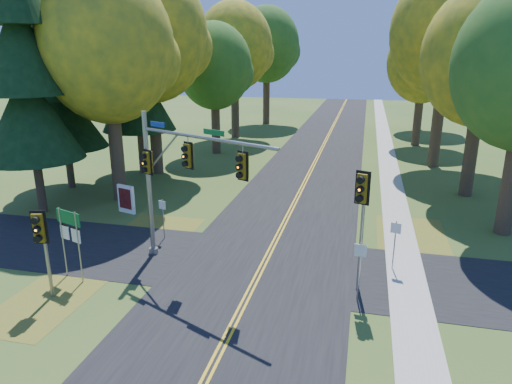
% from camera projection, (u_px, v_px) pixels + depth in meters
% --- Properties ---
extents(ground, '(160.00, 160.00, 0.00)m').
position_uv_depth(ground, '(253.00, 286.00, 18.72)').
color(ground, '#334F1B').
rests_on(ground, ground).
extents(road_main, '(8.00, 160.00, 0.02)m').
position_uv_depth(road_main, '(253.00, 286.00, 18.71)').
color(road_main, black).
rests_on(road_main, ground).
extents(road_cross, '(60.00, 6.00, 0.02)m').
position_uv_depth(road_cross, '(263.00, 265.00, 20.57)').
color(road_cross, black).
rests_on(road_cross, ground).
extents(centerline_left, '(0.10, 160.00, 0.01)m').
position_uv_depth(centerline_left, '(250.00, 286.00, 18.73)').
color(centerline_left, gold).
rests_on(centerline_left, road_main).
extents(centerline_right, '(0.10, 160.00, 0.01)m').
position_uv_depth(centerline_right, '(255.00, 286.00, 18.69)').
color(centerline_right, gold).
rests_on(centerline_right, road_main).
extents(sidewalk_east, '(1.60, 160.00, 0.06)m').
position_uv_depth(sidewalk_east, '(411.00, 304.00, 17.32)').
color(sidewalk_east, '#9E998E').
rests_on(sidewalk_east, ground).
extents(leaf_patch_w_near, '(4.00, 6.00, 0.00)m').
position_uv_depth(leaf_patch_w_near, '(151.00, 236.00, 23.88)').
color(leaf_patch_w_near, olive).
rests_on(leaf_patch_w_near, ground).
extents(leaf_patch_e, '(3.50, 8.00, 0.00)m').
position_uv_depth(leaf_patch_e, '(413.00, 245.00, 22.77)').
color(leaf_patch_e, olive).
rests_on(leaf_patch_e, ground).
extents(leaf_patch_w_far, '(3.00, 5.00, 0.00)m').
position_uv_depth(leaf_patch_w_far, '(46.00, 301.00, 17.60)').
color(leaf_patch_w_far, olive).
rests_on(leaf_patch_w_far, ground).
extents(tree_w_a, '(8.00, 8.00, 14.15)m').
position_uv_depth(tree_w_a, '(109.00, 47.00, 27.13)').
color(tree_w_a, '#38281C').
rests_on(tree_w_a, ground).
extents(tree_w_b, '(8.60, 8.60, 15.38)m').
position_uv_depth(tree_w_b, '(151.00, 36.00, 33.43)').
color(tree_w_b, '#38281C').
rests_on(tree_w_b, ground).
extents(tree_e_b, '(7.60, 7.60, 13.33)m').
position_uv_depth(tree_e_b, '(485.00, 57.00, 28.14)').
color(tree_e_b, '#38281C').
rests_on(tree_e_b, ground).
extents(tree_w_c, '(6.80, 6.80, 11.91)m').
position_uv_depth(tree_w_c, '(215.00, 67.00, 41.26)').
color(tree_w_c, '#38281C').
rests_on(tree_w_c, ground).
extents(tree_e_c, '(8.80, 8.80, 15.79)m').
position_uv_depth(tree_e_c, '(449.00, 33.00, 35.40)').
color(tree_e_c, '#38281C').
rests_on(tree_e_c, ground).
extents(tree_w_d, '(8.20, 8.20, 14.56)m').
position_uv_depth(tree_w_d, '(235.00, 47.00, 48.95)').
color(tree_w_d, '#38281C').
rests_on(tree_w_d, ground).
extents(tree_e_d, '(7.00, 7.00, 12.32)m').
position_uv_depth(tree_e_d, '(424.00, 62.00, 44.78)').
color(tree_e_d, '#38281C').
rests_on(tree_e_d, ground).
extents(tree_w_e, '(8.40, 8.40, 14.97)m').
position_uv_depth(tree_w_e, '(267.00, 45.00, 58.73)').
color(tree_w_e, '#38281C').
rests_on(tree_w_e, ground).
extents(tree_e_e, '(7.80, 7.80, 13.74)m').
position_uv_depth(tree_e_e, '(426.00, 52.00, 54.19)').
color(tree_e_e, '#38281C').
rests_on(tree_e_e, ground).
extents(pine_a, '(5.60, 5.60, 19.48)m').
position_uv_depth(pine_a, '(21.00, 53.00, 24.83)').
color(pine_a, '#38281C').
rests_on(pine_a, ground).
extents(pine_b, '(5.60, 5.60, 17.31)m').
position_uv_depth(pine_b, '(58.00, 69.00, 30.11)').
color(pine_b, '#38281C').
rests_on(pine_b, ground).
extents(pine_c, '(5.60, 5.60, 20.56)m').
position_uv_depth(pine_c, '(134.00, 45.00, 33.64)').
color(pine_c, '#38281C').
rests_on(pine_c, ground).
extents(traffic_mast, '(6.82, 3.30, 6.76)m').
position_uv_depth(traffic_mast, '(174.00, 172.00, 19.38)').
color(traffic_mast, gray).
rests_on(traffic_mast, ground).
extents(east_signal_pole, '(0.56, 0.67, 5.01)m').
position_uv_depth(east_signal_pole, '(362.00, 202.00, 17.22)').
color(east_signal_pole, gray).
rests_on(east_signal_pole, ground).
extents(ped_signal_pole, '(0.57, 0.67, 3.67)m').
position_uv_depth(ped_signal_pole, '(41.00, 234.00, 16.96)').
color(ped_signal_pole, gray).
rests_on(ped_signal_pole, ground).
extents(route_sign_cluster, '(1.38, 0.51, 3.11)m').
position_uv_depth(route_sign_cluster, '(70.00, 230.00, 18.74)').
color(route_sign_cluster, gray).
rests_on(route_sign_cluster, ground).
extents(info_kiosk, '(1.23, 0.52, 1.70)m').
position_uv_depth(info_kiosk, '(126.00, 199.00, 27.08)').
color(info_kiosk, white).
rests_on(info_kiosk, ground).
extents(reg_sign_e_north, '(0.43, 0.15, 2.29)m').
position_uv_depth(reg_sign_e_north, '(395.00, 237.00, 19.69)').
color(reg_sign_e_north, gray).
rests_on(reg_sign_e_north, ground).
extents(reg_sign_e_south, '(0.46, 0.09, 2.41)m').
position_uv_depth(reg_sign_e_south, '(360.00, 261.00, 17.25)').
color(reg_sign_e_south, gray).
rests_on(reg_sign_e_south, ground).
extents(reg_sign_w, '(0.40, 0.12, 2.12)m').
position_uv_depth(reg_sign_w, '(163.00, 212.00, 23.09)').
color(reg_sign_w, gray).
rests_on(reg_sign_w, ground).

